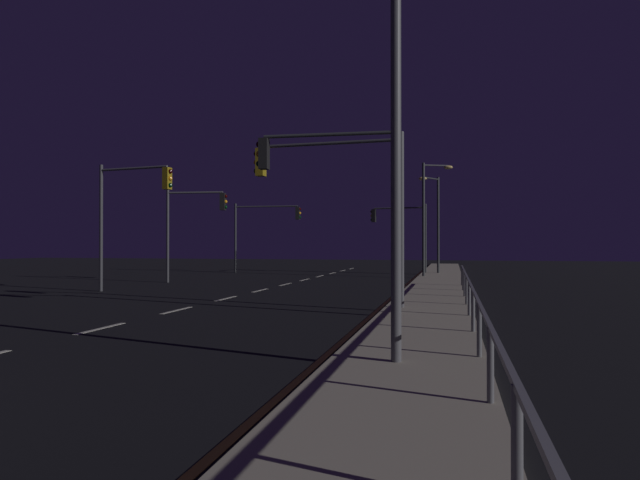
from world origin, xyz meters
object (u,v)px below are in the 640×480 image
at_px(traffic_light_near_right, 193,216).
at_px(street_lamp_across_street, 428,208).
at_px(traffic_light_far_center, 264,223).
at_px(street_lamp_corner, 435,214).
at_px(street_lamp_mid_block, 394,85).
at_px(traffic_light_mid_left, 130,202).
at_px(traffic_light_far_right, 400,224).
at_px(traffic_light_overhead_east, 334,180).
at_px(traffic_light_near_left, 335,184).

xyz_separation_m(traffic_light_near_right, street_lamp_across_street, (12.63, 7.21, 0.75)).
bearing_deg(traffic_light_far_center, street_lamp_corner, 0.48).
relative_size(traffic_light_near_right, street_lamp_mid_block, 0.65).
xyz_separation_m(traffic_light_mid_left, traffic_light_near_right, (-0.08, 6.42, -0.35)).
relative_size(traffic_light_far_center, street_lamp_across_street, 0.73).
distance_m(traffic_light_far_center, street_lamp_mid_block, 32.33).
xyz_separation_m(traffic_light_far_right, street_lamp_mid_block, (2.69, -30.83, 1.31)).
relative_size(street_lamp_mid_block, street_lamp_corner, 1.21).
xyz_separation_m(traffic_light_far_right, traffic_light_near_right, (-10.42, -11.98, 0.10)).
xyz_separation_m(street_lamp_mid_block, street_lamp_corner, (-0.16, 29.82, -0.68)).
bearing_deg(street_lamp_mid_block, traffic_light_far_center, 113.11).
xyz_separation_m(traffic_light_mid_left, street_lamp_mid_block, (13.03, -12.42, 0.86)).
distance_m(traffic_light_far_center, street_lamp_corner, 12.54).
bearing_deg(traffic_light_overhead_east, traffic_light_near_left, 101.11).
height_order(traffic_light_far_right, street_lamp_across_street, street_lamp_across_street).
relative_size(traffic_light_near_right, traffic_light_overhead_east, 0.95).
height_order(traffic_light_near_right, street_lamp_corner, street_lamp_corner).
bearing_deg(traffic_light_far_center, traffic_light_mid_left, -91.15).
bearing_deg(street_lamp_across_street, traffic_light_near_right, -150.30).
bearing_deg(traffic_light_far_center, traffic_light_far_right, 6.34).
relative_size(traffic_light_overhead_east, street_lamp_mid_block, 0.69).
distance_m(traffic_light_near_left, traffic_light_far_right, 22.71).
height_order(traffic_light_mid_left, traffic_light_far_right, traffic_light_mid_left).
height_order(traffic_light_far_right, street_lamp_mid_block, street_lamp_mid_block).
relative_size(traffic_light_far_center, street_lamp_corner, 0.78).
distance_m(traffic_light_mid_left, street_lamp_corner, 21.64).
height_order(traffic_light_far_center, street_lamp_across_street, street_lamp_across_street).
xyz_separation_m(traffic_light_near_left, traffic_light_overhead_east, (0.29, -1.47, -0.05)).
bearing_deg(street_lamp_across_street, traffic_light_overhead_east, -95.90).
bearing_deg(traffic_light_far_right, street_lamp_corner, -21.66).
xyz_separation_m(traffic_light_near_right, street_lamp_corner, (12.95, 10.98, 0.53)).
relative_size(traffic_light_near_left, traffic_light_far_right, 1.14).
bearing_deg(traffic_light_near_right, traffic_light_mid_left, -89.27).
xyz_separation_m(traffic_light_near_left, street_lamp_corner, (2.61, 21.70, 0.11)).
bearing_deg(traffic_light_near_right, traffic_light_overhead_east, -48.91).
bearing_deg(traffic_light_far_center, traffic_light_near_left, -65.34).
relative_size(traffic_light_near_right, street_lamp_across_street, 0.74).
height_order(street_lamp_corner, street_lamp_across_street, street_lamp_across_street).
bearing_deg(traffic_light_mid_left, traffic_light_far_right, 60.67).
height_order(traffic_light_near_right, street_lamp_mid_block, street_lamp_mid_block).
bearing_deg(street_lamp_across_street, street_lamp_corner, 85.18).
xyz_separation_m(traffic_light_far_right, traffic_light_overhead_east, (0.21, -24.17, 0.47)).
bearing_deg(traffic_light_overhead_east, street_lamp_corner, 84.28).
bearing_deg(street_lamp_corner, traffic_light_mid_left, -126.50).
xyz_separation_m(traffic_light_mid_left, traffic_light_overhead_east, (10.55, -5.77, 0.03)).
height_order(traffic_light_near_left, traffic_light_overhead_east, traffic_light_near_left).
height_order(traffic_light_mid_left, traffic_light_overhead_east, traffic_light_mid_left).
bearing_deg(street_lamp_mid_block, traffic_light_mid_left, 136.36).
height_order(traffic_light_near_left, street_lamp_mid_block, street_lamp_mid_block).
bearing_deg(traffic_light_overhead_east, traffic_light_near_right, 131.09).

